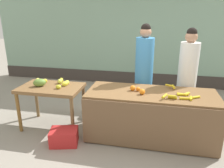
% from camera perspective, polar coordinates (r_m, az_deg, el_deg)
% --- Properties ---
extents(ground_plane, '(24.00, 24.00, 0.00)m').
position_cam_1_polar(ground_plane, '(4.04, 2.61, -12.68)').
color(ground_plane, gray).
extents(market_wall_back, '(8.68, 0.23, 3.58)m').
position_cam_1_polar(market_wall_back, '(6.39, 7.30, 15.37)').
color(market_wall_back, '#8CB299').
rests_on(market_wall_back, ground).
extents(fruit_stall_counter, '(2.12, 0.85, 0.82)m').
position_cam_1_polar(fruit_stall_counter, '(3.79, 9.94, -8.08)').
color(fruit_stall_counter, brown).
rests_on(fruit_stall_counter, ground).
extents(side_table_wooden, '(1.11, 0.70, 0.80)m').
position_cam_1_polar(side_table_wooden, '(4.12, -15.54, -1.98)').
color(side_table_wooden, brown).
rests_on(side_table_wooden, ground).
extents(banana_bunch_pile, '(0.59, 0.65, 0.07)m').
position_cam_1_polar(banana_bunch_pile, '(3.59, 17.24, -2.56)').
color(banana_bunch_pile, gold).
rests_on(banana_bunch_pile, fruit_stall_counter).
extents(orange_pile, '(0.26, 0.23, 0.09)m').
position_cam_1_polar(orange_pile, '(3.61, 6.64, -1.47)').
color(orange_pile, orange).
rests_on(orange_pile, fruit_stall_counter).
extents(mango_papaya_pile, '(0.72, 0.51, 0.14)m').
position_cam_1_polar(mango_papaya_pile, '(4.15, -16.20, 0.41)').
color(mango_papaya_pile, yellow).
rests_on(mango_papaya_pile, side_table_wooden).
extents(vendor_woman_blue_shirt, '(0.34, 0.34, 1.88)m').
position_cam_1_polar(vendor_woman_blue_shirt, '(4.24, 8.28, 2.72)').
color(vendor_woman_blue_shirt, '#33333D').
rests_on(vendor_woman_blue_shirt, ground).
extents(vendor_woman_white_shirt, '(0.34, 0.34, 1.82)m').
position_cam_1_polar(vendor_woman_white_shirt, '(4.23, 18.92, 1.45)').
color(vendor_woman_white_shirt, '#33333D').
rests_on(vendor_woman_white_shirt, ground).
extents(produce_crate, '(0.51, 0.42, 0.26)m').
position_cam_1_polar(produce_crate, '(3.77, -12.39, -13.30)').
color(produce_crate, red).
rests_on(produce_crate, ground).
extents(produce_sack, '(0.38, 0.42, 0.59)m').
position_cam_1_polar(produce_sack, '(4.65, -2.00, -4.18)').
color(produce_sack, maroon).
rests_on(produce_sack, ground).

